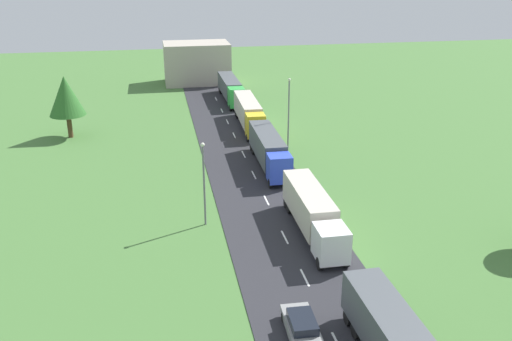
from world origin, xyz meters
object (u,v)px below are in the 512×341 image
(truck_fifth, at_px, (231,88))
(car_second, at_px, (302,326))
(lamppost_second, at_px, (204,180))
(truck_third, at_px, (269,149))
(truck_fourth, at_px, (249,112))
(truck_second, at_px, (313,211))
(tree_oak, at_px, (66,96))
(distant_building, at_px, (197,63))
(lamppost_third, at_px, (289,110))

(truck_fifth, bearing_deg, car_second, -94.03)
(car_second, xyz_separation_m, lamppost_second, (-4.43, 16.79, 3.54))
(truck_third, bearing_deg, truck_fourth, 88.39)
(truck_second, relative_size, car_second, 2.88)
(truck_third, relative_size, tree_oak, 1.62)
(car_second, bearing_deg, distant_building, 89.96)
(truck_fourth, relative_size, tree_oak, 1.73)
(truck_fourth, height_order, truck_fifth, truck_fourth)
(truck_fifth, height_order, lamppost_third, lamppost_third)
(truck_fifth, bearing_deg, truck_second, -89.79)
(truck_fourth, bearing_deg, distant_building, 98.40)
(truck_second, bearing_deg, lamppost_third, 81.47)
(truck_third, xyz_separation_m, lamppost_third, (3.77, 6.12, 2.77))
(tree_oak, height_order, distant_building, tree_oak)
(truck_fifth, distance_m, lamppost_third, 26.26)
(truck_fifth, height_order, distant_building, distant_building)
(car_second, height_order, lamppost_second, lamppost_second)
(lamppost_second, xyz_separation_m, lamppost_third, (12.41, 19.45, 0.58))
(car_second, bearing_deg, truck_third, 82.04)
(truck_fifth, bearing_deg, tree_oak, -146.10)
(truck_second, xyz_separation_m, truck_fifth, (-0.18, 48.71, 0.00))
(truck_third, distance_m, lamppost_second, 16.03)
(tree_oak, bearing_deg, truck_second, -53.34)
(truck_second, bearing_deg, tree_oak, 126.66)
(tree_oak, bearing_deg, truck_fifth, 33.90)
(truck_third, relative_size, truck_fifth, 0.90)
(truck_fifth, bearing_deg, lamppost_second, -100.99)
(truck_second, bearing_deg, lamppost_second, 159.23)
(truck_second, height_order, lamppost_second, lamppost_second)
(truck_fourth, height_order, lamppost_second, lamppost_second)
(lamppost_second, height_order, tree_oak, tree_oak)
(truck_fourth, distance_m, lamppost_second, 30.79)
(lamppost_second, bearing_deg, truck_third, 57.04)
(lamppost_third, bearing_deg, truck_fourth, 108.57)
(truck_third, height_order, truck_fifth, truck_third)
(truck_second, relative_size, distant_building, 1.04)
(lamppost_second, bearing_deg, truck_second, -20.77)
(truck_fourth, xyz_separation_m, tree_oak, (-24.33, -0.19, 3.42))
(car_second, xyz_separation_m, lamppost_third, (7.99, 36.24, 4.12))
(truck_second, distance_m, truck_fifth, 48.71)
(truck_third, height_order, truck_fourth, truck_fourth)
(car_second, distance_m, distant_building, 77.42)
(lamppost_third, bearing_deg, tree_oak, 160.67)
(truck_fifth, relative_size, distant_building, 1.22)
(truck_third, xyz_separation_m, distant_building, (-4.16, 47.25, 1.64))
(lamppost_second, xyz_separation_m, tree_oak, (-15.25, 29.15, 1.27))
(lamppost_third, bearing_deg, distant_building, 100.92)
(truck_fourth, xyz_separation_m, distant_building, (-4.61, 31.23, 1.60))
(truck_third, height_order, lamppost_third, lamppost_third)
(truck_second, bearing_deg, car_second, -108.80)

